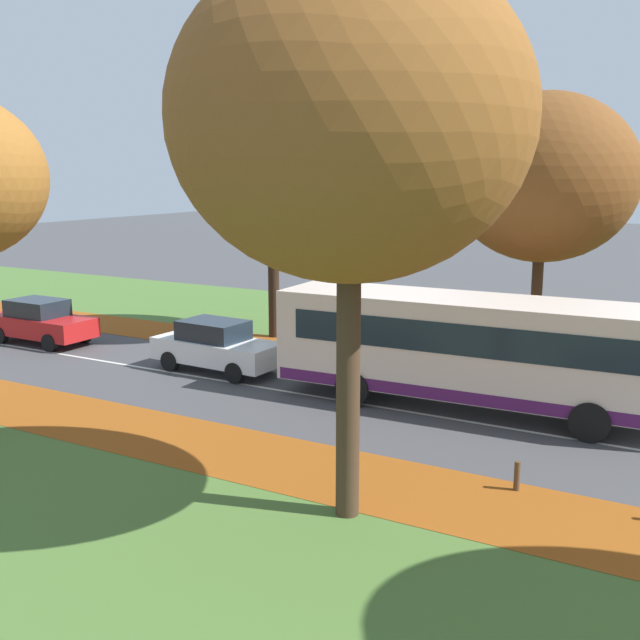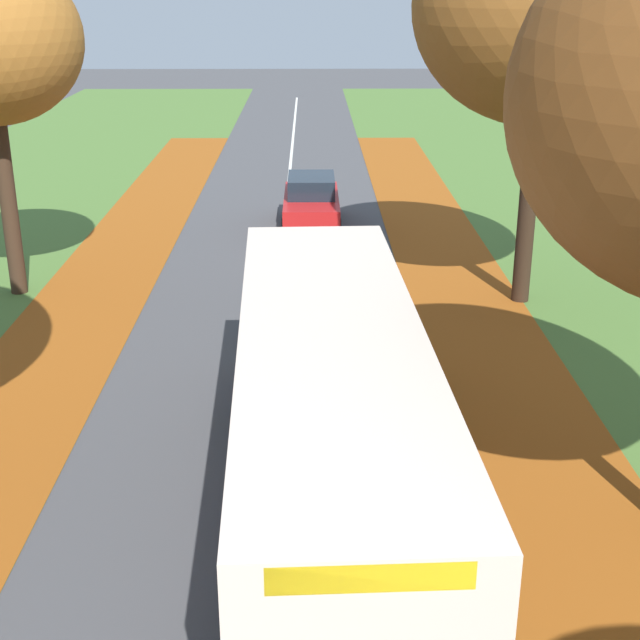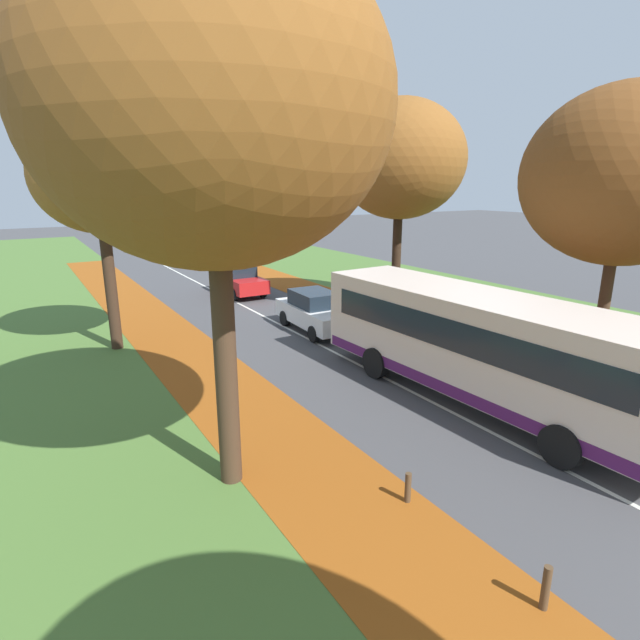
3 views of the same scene
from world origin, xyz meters
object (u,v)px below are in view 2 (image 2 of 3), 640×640
(car_white_lead, at_px, (311,284))
(car_red_following, at_px, (311,202))
(tree_right_mid, at_px, (545,6))
(bus, at_px, (331,412))

(car_white_lead, bearing_deg, car_red_following, 89.86)
(tree_right_mid, height_order, bus, tree_right_mid)
(tree_right_mid, xyz_separation_m, car_red_following, (-5.09, 6.92, -6.01))
(car_white_lead, relative_size, car_red_following, 1.02)
(tree_right_mid, distance_m, bus, 11.68)
(car_red_following, bearing_deg, bus, -89.18)
(car_red_following, bearing_deg, car_white_lead, -90.14)
(car_white_lead, xyz_separation_m, car_red_following, (0.02, 8.05, 0.00))
(tree_right_mid, height_order, car_red_following, tree_right_mid)
(car_white_lead, distance_m, car_red_following, 8.05)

